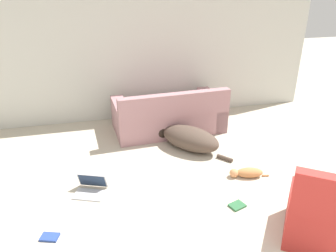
% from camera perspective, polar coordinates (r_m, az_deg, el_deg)
% --- Properties ---
extents(wall_back, '(6.53, 0.06, 2.42)m').
position_cam_1_polar(wall_back, '(5.65, -6.47, 13.07)').
color(wall_back, beige).
rests_on(wall_back, ground_plane).
extents(couch, '(1.79, 0.99, 0.75)m').
position_cam_1_polar(couch, '(5.36, 0.14, 1.75)').
color(couch, '#A3757A').
rests_on(couch, ground_plane).
extents(dog, '(1.03, 1.17, 0.33)m').
position_cam_1_polar(dog, '(4.86, 3.11, -1.95)').
color(dog, '#4C3D33').
rests_on(dog, ground_plane).
extents(cat, '(0.51, 0.22, 0.12)m').
position_cam_1_polar(cat, '(4.33, 13.55, -7.91)').
color(cat, '#BC7A47').
rests_on(cat, ground_plane).
extents(laptop_open, '(0.43, 0.40, 0.22)m').
position_cam_1_polar(laptop_open, '(4.05, -13.24, -10.18)').
color(laptop_open, '#B7B7BC').
rests_on(laptop_open, ground_plane).
extents(book_green, '(0.20, 0.18, 0.02)m').
position_cam_1_polar(book_green, '(3.83, 11.96, -13.40)').
color(book_green, '#2D663D').
rests_on(book_green, ground_plane).
extents(book_blue, '(0.20, 0.17, 0.02)m').
position_cam_1_polar(book_blue, '(3.59, -19.91, -17.73)').
color(book_blue, '#28428E').
rests_on(book_blue, ground_plane).
extents(side_chair, '(0.81, 0.84, 0.86)m').
position_cam_1_polar(side_chair, '(3.51, 24.43, -13.93)').
color(side_chair, '#B72D28').
rests_on(side_chair, ground_plane).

